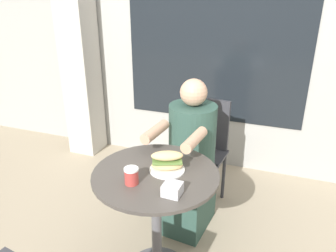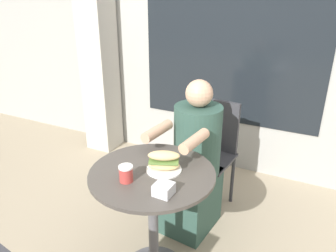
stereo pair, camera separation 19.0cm
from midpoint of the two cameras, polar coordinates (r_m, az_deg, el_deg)
storefront_wall at (r=3.05m, az=13.76°, el=17.25°), size 8.00×0.09×2.80m
lattice_pillar at (r=3.46m, az=-10.70°, el=14.81°), size 0.30×0.30×2.40m
cafe_table at (r=1.94m, az=0.20°, el=-13.04°), size 0.71×0.71×0.73m
diner_chair at (r=2.64m, az=9.76°, el=-3.26°), size 0.42×0.42×0.87m
seated_diner at (r=2.36m, az=6.87°, el=-7.31°), size 0.38×0.61×1.13m
sandwich_on_plate at (r=1.82m, az=2.28°, el=-6.36°), size 0.20×0.20×0.12m
drink_cup at (r=1.73m, az=-4.20°, el=-8.35°), size 0.08×0.08×0.09m
napkin_box at (r=1.63m, az=2.63°, el=-11.04°), size 0.09×0.09×0.06m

